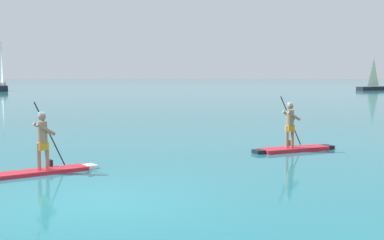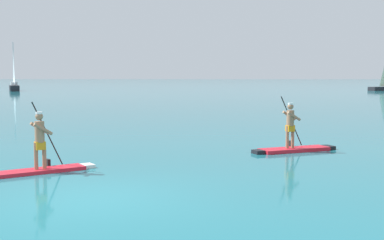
{
  "view_description": "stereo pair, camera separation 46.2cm",
  "coord_description": "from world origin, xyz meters",
  "px_view_note": "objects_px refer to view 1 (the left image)",
  "views": [
    {
      "loc": [
        2.06,
        -11.05,
        2.72
      ],
      "look_at": [
        1.94,
        7.13,
        1.07
      ],
      "focal_mm": 48.67,
      "sensor_mm": 36.0,
      "label": 1
    },
    {
      "loc": [
        2.53,
        -11.04,
        2.72
      ],
      "look_at": [
        1.94,
        7.13,
        1.07
      ],
      "focal_mm": 48.67,
      "sensor_mm": 36.0,
      "label": 2
    }
  ],
  "objects_px": {
    "paddleboarder_far_right": "(293,142)",
    "sailboat_left_horizon": "(2,85)",
    "paddleboarder_mid_center": "(41,160)",
    "sailboat_right_horizon": "(373,86)"
  },
  "relations": [
    {
      "from": "paddleboarder_mid_center",
      "to": "paddleboarder_far_right",
      "type": "bearing_deg",
      "value": -6.88
    },
    {
      "from": "paddleboarder_mid_center",
      "to": "paddleboarder_far_right",
      "type": "relative_size",
      "value": 0.94
    },
    {
      "from": "sailboat_right_horizon",
      "to": "sailboat_left_horizon",
      "type": "bearing_deg",
      "value": 154.0
    },
    {
      "from": "paddleboarder_far_right",
      "to": "sailboat_left_horizon",
      "type": "relative_size",
      "value": 0.42
    },
    {
      "from": "paddleboarder_far_right",
      "to": "sailboat_left_horizon",
      "type": "xyz_separation_m",
      "value": [
        -32.58,
        60.26,
        0.67
      ]
    },
    {
      "from": "sailboat_left_horizon",
      "to": "sailboat_right_horizon",
      "type": "xyz_separation_m",
      "value": [
        57.28,
        4.25,
        -0.26
      ]
    },
    {
      "from": "paddleboarder_mid_center",
      "to": "sailboat_left_horizon",
      "type": "distance_m",
      "value": 69.05
    },
    {
      "from": "paddleboarder_mid_center",
      "to": "sailboat_left_horizon",
      "type": "bearing_deg",
      "value": 75.9
    },
    {
      "from": "sailboat_left_horizon",
      "to": "sailboat_right_horizon",
      "type": "bearing_deg",
      "value": 71.19
    },
    {
      "from": "sailboat_left_horizon",
      "to": "paddleboarder_far_right",
      "type": "bearing_deg",
      "value": 5.34
    }
  ]
}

